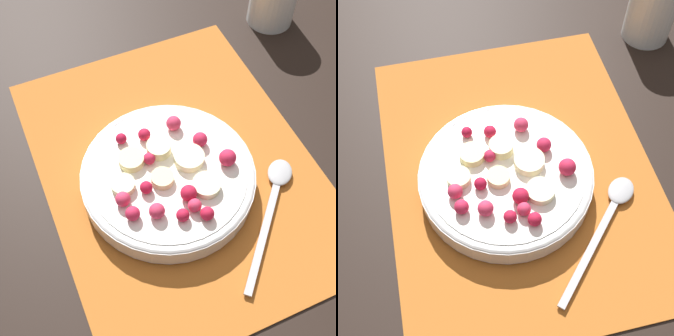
% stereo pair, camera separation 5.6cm
% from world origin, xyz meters
% --- Properties ---
extents(ground_plane, '(3.00, 3.00, 0.00)m').
position_xyz_m(ground_plane, '(0.00, 0.00, 0.00)').
color(ground_plane, black).
extents(placemat, '(0.45, 0.34, 0.01)m').
position_xyz_m(placemat, '(0.00, 0.00, 0.00)').
color(placemat, '#B26023').
rests_on(placemat, ground_plane).
extents(fruit_bowl, '(0.21, 0.21, 0.05)m').
position_xyz_m(fruit_bowl, '(-0.02, 0.02, 0.03)').
color(fruit_bowl, white).
rests_on(fruit_bowl, placemat).
extents(spoon, '(0.15, 0.14, 0.01)m').
position_xyz_m(spoon, '(-0.09, -0.09, 0.01)').
color(spoon, '#B2B2B7').
rests_on(spoon, placemat).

